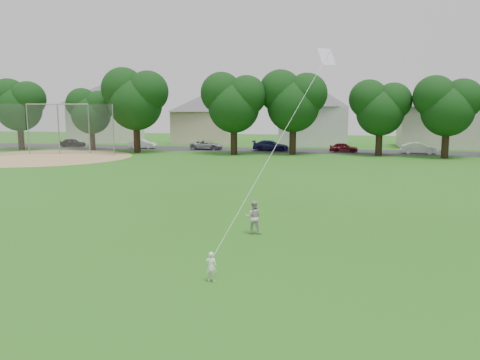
% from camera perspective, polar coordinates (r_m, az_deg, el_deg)
% --- Properties ---
extents(ground, '(160.00, 160.00, 0.00)m').
position_cam_1_polar(ground, '(15.78, -4.86, -9.23)').
color(ground, '#266116').
rests_on(ground, ground).
extents(street, '(90.00, 7.00, 0.01)m').
position_cam_1_polar(street, '(56.69, 8.29, 3.53)').
color(street, '#2D2D30').
rests_on(street, ground).
extents(dirt_infield, '(18.00, 18.00, 0.02)m').
position_cam_1_polar(dirt_infield, '(52.46, -22.83, 2.57)').
color(dirt_infield, '#9E7F51').
rests_on(dirt_infield, ground).
extents(toddler, '(0.33, 0.22, 0.87)m').
position_cam_1_polar(toddler, '(13.40, -3.53, -10.50)').
color(toddler, white).
rests_on(toddler, ground).
extents(older_boy, '(0.70, 0.58, 1.32)m').
position_cam_1_polar(older_boy, '(18.35, 1.65, -4.54)').
color(older_boy, beige).
rests_on(older_boy, ground).
extents(kite, '(1.79, 5.37, 12.09)m').
position_cam_1_polar(kite, '(17.24, 5.18, 5.52)').
color(kite, silver).
rests_on(kite, ground).
extents(baseball_backstop, '(11.94, 5.22, 5.49)m').
position_cam_1_polar(baseball_backstop, '(55.03, -21.42, 5.75)').
color(baseball_backstop, gray).
rests_on(baseball_backstop, ground).
extents(tree_row, '(79.54, 9.05, 10.27)m').
position_cam_1_polar(tree_row, '(50.62, 13.09, 9.79)').
color(tree_row, black).
rests_on(tree_row, ground).
extents(parked_cars, '(46.92, 2.04, 1.26)m').
position_cam_1_polar(parked_cars, '(56.84, 0.34, 4.23)').
color(parked_cars, black).
rests_on(parked_cars, ground).
extents(house_row, '(76.93, 13.87, 10.53)m').
position_cam_1_polar(house_row, '(66.50, 8.69, 8.65)').
color(house_row, silver).
rests_on(house_row, ground).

